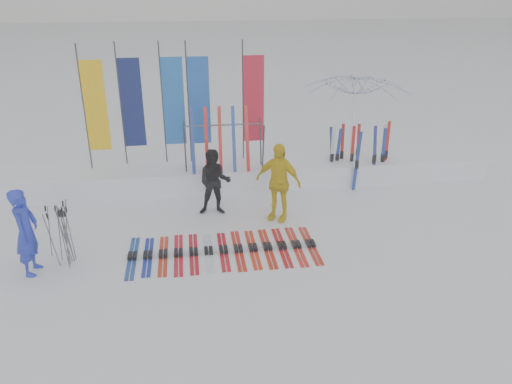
{
  "coord_description": "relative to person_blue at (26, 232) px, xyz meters",
  "views": [
    {
      "loc": [
        -1.18,
        -8.15,
        5.26
      ],
      "look_at": [
        0.2,
        1.6,
        1.0
      ],
      "focal_mm": 35.0,
      "sensor_mm": 36.0,
      "label": 1
    }
  ],
  "objects": [
    {
      "name": "ground",
      "position": [
        4.28,
        -0.64,
        -0.87
      ],
      "size": [
        120.0,
        120.0,
        0.0
      ],
      "primitive_type": "plane",
      "color": "white",
      "rests_on": "ground"
    },
    {
      "name": "snow_bank",
      "position": [
        4.28,
        3.96,
        -0.57
      ],
      "size": [
        14.0,
        1.6,
        0.6
      ],
      "primitive_type": "cube",
      "color": "white",
      "rests_on": "ground"
    },
    {
      "name": "person_blue",
      "position": [
        0.0,
        0.0,
        0.0
      ],
      "size": [
        0.47,
        0.67,
        1.74
      ],
      "primitive_type": "imported",
      "rotation": [
        0.0,
        0.0,
        1.48
      ],
      "color": "#2032BF",
      "rests_on": "ground"
    },
    {
      "name": "person_black",
      "position": [
        3.66,
        2.11,
        -0.07
      ],
      "size": [
        0.83,
        0.68,
        1.6
      ],
      "primitive_type": "imported",
      "rotation": [
        0.0,
        0.0,
        -0.1
      ],
      "color": "black",
      "rests_on": "ground"
    },
    {
      "name": "person_yellow",
      "position": [
        5.09,
        1.62,
        0.06
      ],
      "size": [
        1.16,
        0.97,
        1.86
      ],
      "primitive_type": "imported",
      "rotation": [
        0.0,
        0.0,
        -0.57
      ],
      "color": "yellow",
      "rests_on": "ground"
    },
    {
      "name": "tent_canopy",
      "position": [
        7.94,
        4.94,
        0.52
      ],
      "size": [
        3.2,
        3.26,
        2.77
      ],
      "primitive_type": "imported",
      "rotation": [
        0.0,
        0.0,
        -0.06
      ],
      "color": "white",
      "rests_on": "ground"
    },
    {
      "name": "ski_row",
      "position": [
        3.71,
        0.25,
        -0.83
      ],
      "size": [
        3.88,
        1.69,
        0.07
      ],
      "color": "navy",
      "rests_on": "ground"
    },
    {
      "name": "pole_cluster",
      "position": [
        0.56,
        0.29,
        -0.26
      ],
      "size": [
        0.53,
        0.74,
        1.26
      ],
      "color": "#595B60",
      "rests_on": "ground"
    },
    {
      "name": "feather_flags",
      "position": [
        2.7,
        4.24,
        1.38
      ],
      "size": [
        4.65,
        0.27,
        3.2
      ],
      "color": "#383A3F",
      "rests_on": "ground"
    },
    {
      "name": "ski_rack",
      "position": [
        4.01,
        3.56,
        0.52
      ],
      "size": [
        2.04,
        0.8,
        1.23
      ],
      "color": "#383A3F",
      "rests_on": "ground"
    },
    {
      "name": "upright_skis",
      "position": [
        7.71,
        3.58,
        -0.07
      ],
      "size": [
        1.6,
        1.1,
        1.7
      ],
      "color": "navy",
      "rests_on": "ground"
    }
  ]
}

